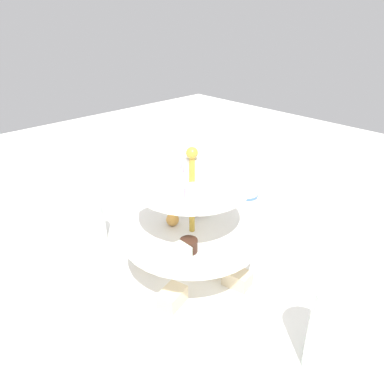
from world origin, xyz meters
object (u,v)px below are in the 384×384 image
Objects in this scene: teacup_with_saucer at (246,203)px; butter_knife_right at (338,248)px; water_glass_tall_right at (333,334)px; water_glass_mid_back at (91,222)px; tiered_serving_stand at (192,243)px; water_glass_short_left at (185,193)px.

butter_knife_right is at bearing -86.46° from teacup_with_saucer.
water_glass_tall_right is at bearing -126.74° from teacup_with_saucer.
butter_knife_right is 1.67× the size of water_glass_mid_back.
water_glass_mid_back is (-0.37, 0.39, 0.05)m from butter_knife_right.
tiered_serving_stand is 3.63× the size of water_glass_short_left.
tiered_serving_stand is at bearing 98.31° from butter_knife_right.
water_glass_tall_right is 0.33m from butter_knife_right.
water_glass_mid_back is at bearing 107.14° from tiered_serving_stand.
tiered_serving_stand is 0.30m from teacup_with_saucer.
water_glass_tall_right reaches higher than butter_knife_right.
water_glass_short_left is at bearing 52.70° from butter_knife_right.
tiered_serving_stand is at bearing -161.31° from teacup_with_saucer.
water_glass_short_left reaches higher than teacup_with_saucer.
teacup_with_saucer is 0.88× the size of water_glass_mid_back.
tiered_serving_stand is at bearing -72.86° from water_glass_mid_back.
teacup_with_saucer is (0.28, 0.09, -0.05)m from tiered_serving_stand.
water_glass_tall_right is 0.82× the size of butter_knife_right.
water_glass_mid_back is (-0.07, 0.52, -0.02)m from water_glass_tall_right.
butter_knife_right is at bearing -46.82° from water_glass_mid_back.
tiered_serving_stand is 1.82× the size of butter_knife_right.
water_glass_mid_back is at bearing 78.70° from butter_knife_right.
tiered_serving_stand is 3.03× the size of water_glass_mid_back.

